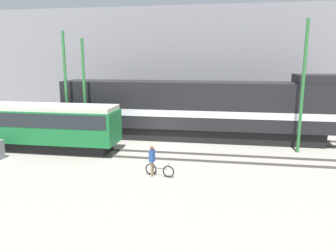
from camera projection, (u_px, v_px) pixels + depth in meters
ground_plane at (159, 149)px, 22.65m from camera, size 120.00×120.00×0.00m
track_near at (154, 155)px, 21.10m from camera, size 60.00×1.51×0.14m
track_far at (167, 137)px, 25.92m from camera, size 60.00×1.51×0.14m
building_backdrop at (181, 67)px, 32.59m from camera, size 38.91×6.00×10.78m
freight_locomotive at (196, 109)px, 25.09m from camera, size 20.44×3.04×5.06m
streetcar at (50, 125)px, 21.94m from camera, size 9.20×2.54×3.16m
bicycle at (160, 170)px, 17.42m from camera, size 1.63×0.52×0.71m
person at (152, 158)px, 17.28m from camera, size 0.29×0.40×1.67m
utility_pole_left at (66, 88)px, 23.89m from camera, size 0.21×0.21×8.09m
utility_pole_center at (84, 92)px, 23.71m from camera, size 0.21×0.21×7.57m
utility_pole_right at (303, 88)px, 21.11m from camera, size 0.21×0.21×8.62m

